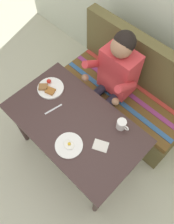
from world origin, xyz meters
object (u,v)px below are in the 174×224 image
Objects in this scene: person at (114,77)px; coffee_mug at (122,124)px; plate_eggs at (69,145)px; plate_breakfast at (50,88)px; fork at (53,109)px; napkin at (100,146)px; table at (75,127)px; couch at (126,95)px.

coffee_mug is at bearing -42.06° from person.
coffee_mug is (0.19, 0.42, 0.04)m from plate_eggs.
plate_eggs is 1.89× the size of coffee_mug.
plate_breakfast is at bearing -167.56° from coffee_mug.
plate_eggs is at bearing -75.39° from person.
person reaches higher than fork.
napkin is (0.18, 0.17, -0.01)m from plate_eggs.
couch is (0.00, 0.76, -0.32)m from table.
person reaches higher than coffee_mug.
coffee_mug is 0.25m from napkin.
coffee_mug is 0.99× the size of napkin.
plate_breakfast is 0.59m from plate_eggs.
coffee_mug reaches higher than plate_breakfast.
plate_breakfast is at bearing -120.97° from couch.
couch is at bearing 90.00° from table.
table is at bearing 124.01° from plate_eggs.
table is at bearing 20.90° from fork.
plate_breakfast is 1.08× the size of plate_eggs.
coffee_mug is at bearing 38.67° from fork.
person is at bearing 88.05° from fork.
plate_eggs reaches higher than table.
couch is at bearing 111.30° from napkin.
coffee_mug is (0.31, 0.24, 0.13)m from table.
plate_breakfast is 0.71m from napkin.
plate_eggs is 0.46m from coffee_mug.
plate_breakfast reaches higher than plate_eggs.
coffee_mug reaches higher than napkin.
napkin reaches higher than table.
fork is (-0.52, -0.04, -0.00)m from napkin.
napkin is at bearing -91.63° from coffee_mug.
plate_breakfast is at bearing -122.93° from person.
couch is at bearing 85.28° from fork.
couch is 12.20× the size of coffee_mug.
coffee_mug is (0.72, 0.16, 0.03)m from plate_breakfast.
plate_breakfast is (-0.41, 0.08, 0.10)m from table.
person reaches higher than plate_breakfast.
napkin is at bearing 43.69° from plate_eggs.
couch reaches higher than plate_eggs.
napkin is (0.30, -0.77, 0.40)m from couch.
coffee_mug reaches higher than fork.
fork is (-0.34, 0.14, -0.01)m from plate_eggs.
person is 5.02× the size of plate_breakfast.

